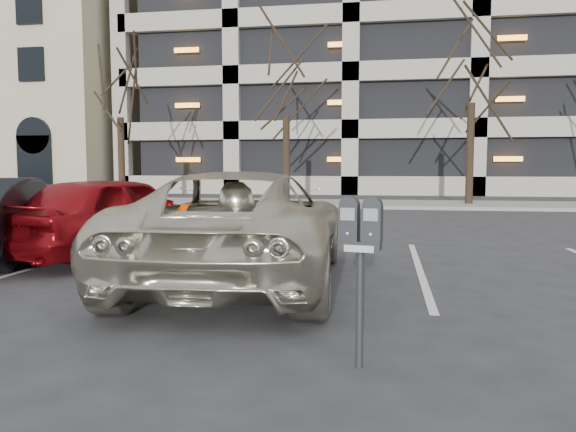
# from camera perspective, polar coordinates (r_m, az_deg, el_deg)

# --- Properties ---
(ground) EXTENTS (140.00, 140.00, 0.00)m
(ground) POSITION_cam_1_polar(r_m,az_deg,el_deg) (6.24, 1.35, -8.83)
(ground) COLOR #28282B
(ground) RESTS_ON ground
(sidewalk) EXTENTS (80.00, 4.00, 0.12)m
(sidewalk) POSITION_cam_1_polar(r_m,az_deg,el_deg) (22.06, 7.53, 1.24)
(sidewalk) COLOR gray
(sidewalk) RESTS_ON ground
(stall_lines) EXTENTS (16.90, 5.20, 0.00)m
(stall_lines) POSITION_cam_1_polar(r_m,az_deg,el_deg) (8.73, -5.54, -4.82)
(stall_lines) COLOR silver
(stall_lines) RESTS_ON ground
(parking_garage) EXTENTS (52.00, 20.00, 19.00)m
(parking_garage) POSITION_cam_1_polar(r_m,az_deg,el_deg) (42.07, 25.95, 15.15)
(parking_garage) COLOR black
(parking_garage) RESTS_ON ground
(tree_a) EXTENTS (3.47, 3.47, 7.88)m
(tree_a) POSITION_cam_1_polar(r_m,az_deg,el_deg) (24.90, -16.79, 14.50)
(tree_a) COLOR black
(tree_a) RESTS_ON ground
(tree_b) EXTENTS (3.44, 3.44, 7.82)m
(tree_b) POSITION_cam_1_polar(r_m,az_deg,el_deg) (22.72, -0.18, 15.54)
(tree_b) COLOR black
(tree_b) RESTS_ON ground
(tree_c) EXTENTS (3.78, 3.78, 8.60)m
(tree_c) POSITION_cam_1_polar(r_m,az_deg,el_deg) (22.71, 18.31, 16.77)
(tree_c) COLOR black
(tree_c) RESTS_ON ground
(parking_meter) EXTENTS (0.34, 0.18, 1.25)m
(parking_meter) POSITION_cam_1_polar(r_m,az_deg,el_deg) (4.14, 7.38, -2.42)
(parking_meter) COLOR black
(parking_meter) RESTS_ON ground
(suv_silver) EXTENTS (2.70, 5.31, 1.44)m
(suv_silver) POSITION_cam_1_polar(r_m,az_deg,el_deg) (7.34, -4.54, -1.06)
(suv_silver) COLOR beige
(suv_silver) RESTS_ON ground
(car_red) EXTENTS (2.63, 4.32, 1.37)m
(car_red) POSITION_cam_1_polar(r_m,az_deg,el_deg) (9.79, -17.08, 0.07)
(car_red) COLOR maroon
(car_red) RESTS_ON ground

